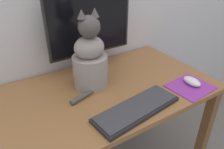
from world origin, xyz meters
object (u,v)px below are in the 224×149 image
object	(u,v)px
monitor	(90,28)
cat	(90,60)
computer_mouse_right	(192,81)
keyboard	(137,109)

from	to	relation	value
monitor	cat	size ratio (longest dim) A/B	1.21
monitor	cat	bearing A→B (deg)	-119.57
computer_mouse_right	monitor	bearing A→B (deg)	130.09
computer_mouse_right	keyboard	bearing A→B (deg)	-177.58
monitor	keyboard	bearing A→B (deg)	-91.62
monitor	keyboard	distance (m)	0.50
keyboard	computer_mouse_right	world-z (taller)	computer_mouse_right
keyboard	computer_mouse_right	size ratio (longest dim) A/B	4.23
keyboard	computer_mouse_right	bearing A→B (deg)	-4.44
keyboard	computer_mouse_right	xyz separation A→B (m)	(0.37, 0.02, 0.01)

